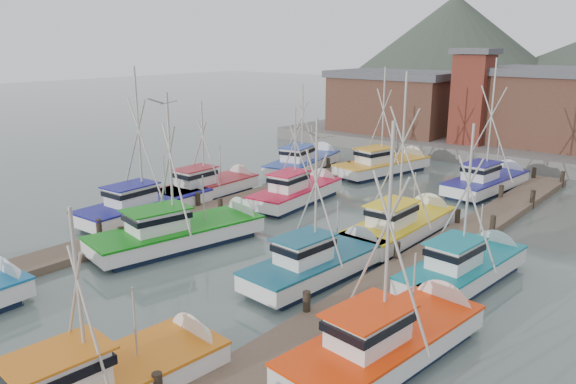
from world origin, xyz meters
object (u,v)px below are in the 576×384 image
Objects in this scene: boat_8 at (300,192)px; boat_12 at (387,165)px; boat_1 at (111,383)px; boat_4 at (187,232)px; lookout_tower at (472,96)px.

boat_12 reaches higher than boat_8.
boat_1 is 13.47m from boat_4.
boat_4 reaches higher than boat_1.
boat_4 reaches higher than boat_8.
boat_4 is (-8.64, 10.33, 0.01)m from boat_1.
lookout_tower is 12.37m from boat_12.
boat_8 is (-9.08, 20.50, 0.00)m from boat_1.
boat_12 is at bearing 110.69° from boat_1.
lookout_tower is at bearing 78.60° from boat_8.
boat_8 is at bearing -79.55° from boat_12.
lookout_tower is 0.85× the size of boat_4.
boat_4 is at bearing -92.66° from boat_8.
boat_4 is at bearing -93.48° from lookout_tower.
boat_12 is (-0.22, 21.18, 0.00)m from boat_4.
boat_1 is 0.92× the size of boat_12.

